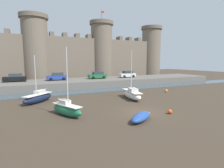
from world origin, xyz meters
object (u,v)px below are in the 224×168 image
rowboat_near_channel_left (141,117)px  mooring_buoy_mid_mud (166,91)px  sailboat_foreground_right (132,94)px  car_quay_centre_west (15,78)px  car_quay_centre_east (127,74)px  car_quay_east (97,75)px  mooring_buoy_near_shore (170,112)px  sailboat_midflat_centre (67,109)px  sailboat_near_channel_right (38,98)px  car_quay_west (57,77)px

rowboat_near_channel_left → mooring_buoy_mid_mud: size_ratio=6.85×
sailboat_foreground_right → car_quay_centre_west: size_ratio=1.69×
car_quay_centre_east → car_quay_centre_west: same height
car_quay_centre_east → car_quay_east: 7.97m
sailboat_foreground_right → rowboat_near_channel_left: sailboat_foreground_right is taller
sailboat_foreground_right → car_quay_east: size_ratio=1.69×
mooring_buoy_near_shore → car_quay_east: bearing=87.3°
sailboat_midflat_centre → mooring_buoy_mid_mud: (18.45, 6.24, -0.43)m
sailboat_near_channel_right → car_quay_west: sailboat_near_channel_right is taller
sailboat_foreground_right → rowboat_near_channel_left: bearing=-116.4°
sailboat_near_channel_right → car_quay_east: (13.23, 13.38, 1.52)m
sailboat_foreground_right → sailboat_near_channel_right: 12.78m
mooring_buoy_near_shore → car_quay_east: 24.59m
mooring_buoy_near_shore → car_quay_east: size_ratio=0.12×
sailboat_foreground_right → sailboat_near_channel_right: bearing=165.8°
rowboat_near_channel_left → sailboat_midflat_centre: 7.32m
rowboat_near_channel_left → mooring_buoy_mid_mud: (12.65, 10.70, -0.16)m
sailboat_near_channel_right → car_quay_centre_west: size_ratio=1.49×
sailboat_near_channel_right → car_quay_west: size_ratio=1.49×
sailboat_foreground_right → mooring_buoy_mid_mud: bearing=14.5°
mooring_buoy_mid_mud → car_quay_east: size_ratio=0.12×
sailboat_midflat_centre → mooring_buoy_near_shore: sailboat_midflat_centre is taller
mooring_buoy_near_shore → car_quay_centre_east: (9.11, 24.52, 1.95)m
mooring_buoy_mid_mud → car_quay_centre_west: 28.86m
sailboat_midflat_centre → car_quay_centre_west: 22.47m
sailboat_midflat_centre → sailboat_near_channel_right: bearing=108.1°
car_quay_east → sailboat_near_channel_right: bearing=-134.7°
sailboat_near_channel_right → mooring_buoy_near_shore: size_ratio=12.79×
sailboat_foreground_right → mooring_buoy_mid_mud: size_ratio=14.42×
car_quay_west → car_quay_centre_west: bearing=175.2°
rowboat_near_channel_left → car_quay_centre_east: car_quay_centre_east is taller
rowboat_near_channel_left → car_quay_centre_west: size_ratio=0.80×
sailboat_foreground_right → car_quay_centre_east: sailboat_foreground_right is taller
car_quay_centre_west → car_quay_west: 7.86m
sailboat_foreground_right → car_quay_centre_east: (8.82, 16.55, 1.52)m
car_quay_west → sailboat_midflat_centre: bearing=-95.3°
sailboat_foreground_right → mooring_buoy_mid_mud: sailboat_foreground_right is taller
rowboat_near_channel_left → car_quay_west: bearing=98.6°
sailboat_near_channel_right → sailboat_foreground_right: bearing=-14.2°
sailboat_foreground_right → sailboat_midflat_centre: bearing=-157.9°
rowboat_near_channel_left → sailboat_near_channel_right: 14.23m
sailboat_midflat_centre → car_quay_east: 23.34m
sailboat_midflat_centre → sailboat_foreground_right: bearing=22.1°
mooring_buoy_mid_mud → car_quay_centre_east: size_ratio=0.12×
sailboat_midflat_centre → sailboat_near_channel_right: size_ratio=1.09×
rowboat_near_channel_left → mooring_buoy_near_shore: (3.94, 0.56, -0.16)m
car_quay_west → sailboat_near_channel_right: bearing=-107.3°
sailboat_midflat_centre → sailboat_near_channel_right: 7.58m
mooring_buoy_mid_mud → car_quay_centre_east: car_quay_centre_east is taller
car_quay_east → mooring_buoy_near_shore: bearing=-92.7°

